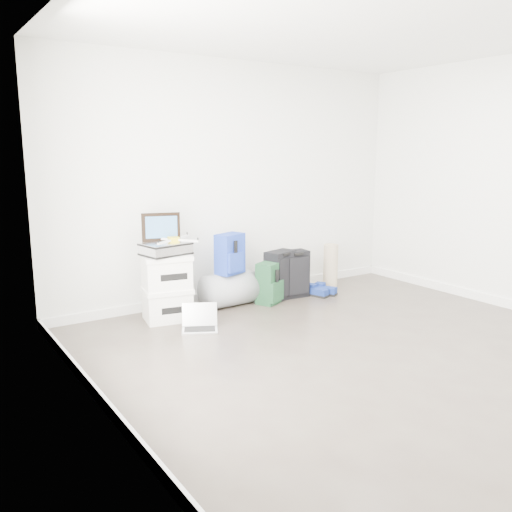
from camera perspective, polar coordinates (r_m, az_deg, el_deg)
ground at (r=4.65m, az=14.33°, el=-10.90°), size 5.00×5.00×0.00m
room_envelope at (r=4.33m, az=15.27°, el=10.80°), size 4.52×5.02×2.71m
boxes_stack at (r=5.58m, az=-9.36°, el=-3.29°), size 0.54×0.46×0.68m
briefcase at (r=5.50m, az=-9.49°, el=0.76°), size 0.49×0.40×0.13m
painting at (r=5.55m, az=-9.97°, el=3.02°), size 0.38×0.13×0.29m
drone at (r=5.49m, az=-8.67°, el=1.73°), size 0.49×0.49×0.05m
duffel_bag at (r=6.05m, az=-2.84°, el=-3.53°), size 0.62×0.39×0.37m
blue_backpack at (r=5.93m, az=-2.72°, el=0.15°), size 0.36×0.32×0.44m
large_suitcase at (r=6.31m, az=2.61°, el=-2.02°), size 0.41×0.32×0.57m
green_backpack at (r=6.15m, az=1.57°, el=-2.89°), size 0.39×0.36×0.47m
carry_on at (r=6.40m, az=3.95°, el=-1.90°), size 0.37×0.26×0.55m
shoes at (r=6.54m, az=6.81°, el=-3.72°), size 0.35×0.31×0.10m
rolled_rug at (r=6.88m, az=7.85°, el=-1.05°), size 0.18×0.18×0.55m
laptop at (r=5.33m, az=-5.95°, el=-7.06°), size 0.42×0.38×0.24m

